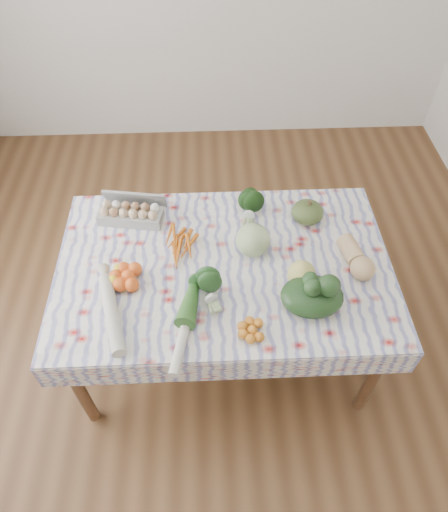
{
  "coord_description": "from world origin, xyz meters",
  "views": [
    {
      "loc": [
        -0.06,
        -1.43,
        2.51
      ],
      "look_at": [
        0.0,
        0.0,
        0.82
      ],
      "focal_mm": 32.0,
      "sensor_mm": 36.0,
      "label": 1
    }
  ],
  "objects": [
    {
      "name": "egg_carton",
      "position": [
        -0.48,
        0.32,
        0.81
      ],
      "size": [
        0.36,
        0.19,
        0.09
      ],
      "primitive_type": "cube",
      "rotation": [
        0.0,
        0.0,
        -0.15
      ],
      "color": "#9A9B96",
      "rests_on": "tablecloth"
    },
    {
      "name": "kabocha_squash",
      "position": [
        0.46,
        0.29,
        0.82
      ],
      "size": [
        0.22,
        0.22,
        0.11
      ],
      "primitive_type": "ellipsoid",
      "rotation": [
        0.0,
        0.0,
        0.4
      ],
      "color": "#465929",
      "rests_on": "tablecloth"
    },
    {
      "name": "mandarin_cluster",
      "position": [
        0.11,
        -0.4,
        0.79
      ],
      "size": [
        0.16,
        0.16,
        0.05
      ],
      "primitive_type": "cube",
      "rotation": [
        0.0,
        0.0,
        -0.03
      ],
      "color": "orange",
      "rests_on": "tablecloth"
    },
    {
      "name": "leek",
      "position": [
        -0.19,
        -0.38,
        0.79
      ],
      "size": [
        0.13,
        0.43,
        0.05
      ],
      "primitive_type": "cylinder",
      "rotation": [
        1.57,
        0.0,
        -0.2
      ],
      "color": "silver",
      "rests_on": "tablecloth"
    },
    {
      "name": "broccoli",
      "position": [
        -0.08,
        -0.19,
        0.82
      ],
      "size": [
        0.19,
        0.19,
        0.11
      ],
      "primitive_type": "ellipsoid",
      "rotation": [
        0.0,
        0.0,
        0.35
      ],
      "color": "#224D1F",
      "rests_on": "tablecloth"
    },
    {
      "name": "orange_cluster",
      "position": [
        -0.46,
        -0.09,
        0.8
      ],
      "size": [
        0.23,
        0.23,
        0.07
      ],
      "primitive_type": "cube",
      "rotation": [
        0.0,
        0.0,
        -0.08
      ],
      "color": "orange",
      "rests_on": "tablecloth"
    },
    {
      "name": "ground",
      "position": [
        0.0,
        0.0,
        0.0
      ],
      "size": [
        4.5,
        4.5,
        0.0
      ],
      "primitive_type": "plane",
      "color": "#56361D",
      "rests_on": "ground"
    },
    {
      "name": "daikon",
      "position": [
        -0.51,
        -0.29,
        0.79
      ],
      "size": [
        0.18,
        0.44,
        0.06
      ],
      "primitive_type": "cylinder",
      "rotation": [
        1.57,
        0.0,
        0.26
      ],
      "color": "beige",
      "rests_on": "tablecloth"
    },
    {
      "name": "kale_bunch",
      "position": [
        0.15,
        0.34,
        0.83
      ],
      "size": [
        0.17,
        0.16,
        0.14
      ],
      "primitive_type": "ellipsoid",
      "rotation": [
        0.0,
        0.0,
        -0.14
      ],
      "color": "black",
      "rests_on": "tablecloth"
    },
    {
      "name": "tablecloth",
      "position": [
        0.0,
        0.0,
        0.76
      ],
      "size": [
        1.66,
        1.06,
        0.01
      ],
      "primitive_type": "cube",
      "color": "white",
      "rests_on": "dining_table"
    },
    {
      "name": "butternut_squash",
      "position": [
        0.64,
        -0.03,
        0.82
      ],
      "size": [
        0.17,
        0.28,
        0.12
      ],
      "primitive_type": "ellipsoid",
      "rotation": [
        0.0,
        0.0,
        0.21
      ],
      "color": "tan",
      "rests_on": "tablecloth"
    },
    {
      "name": "spinach_bag",
      "position": [
        0.39,
        -0.26,
        0.83
      ],
      "size": [
        0.29,
        0.24,
        0.13
      ],
      "primitive_type": "ellipsoid",
      "rotation": [
        0.0,
        0.0,
        0.03
      ],
      "color": "black",
      "rests_on": "tablecloth"
    },
    {
      "name": "carrot_bunch",
      "position": [
        -0.22,
        0.11,
        0.78
      ],
      "size": [
        0.22,
        0.2,
        0.04
      ],
      "primitive_type": "cube",
      "rotation": [
        0.0,
        0.0,
        -0.1
      ],
      "color": "#CB6416",
      "rests_on": "tablecloth"
    },
    {
      "name": "dining_table",
      "position": [
        0.0,
        0.0,
        0.68
      ],
      "size": [
        1.6,
        1.0,
        0.75
      ],
      "color": "brown",
      "rests_on": "ground"
    },
    {
      "name": "grapefruit",
      "position": [
        0.36,
        -0.13,
        0.83
      ],
      "size": [
        0.17,
        0.17,
        0.13
      ],
      "primitive_type": "sphere",
      "rotation": [
        0.0,
        0.0,
        -0.34
      ],
      "color": "#CFC861",
      "rests_on": "tablecloth"
    },
    {
      "name": "cabbage",
      "position": [
        0.15,
        0.07,
        0.85
      ],
      "size": [
        0.19,
        0.19,
        0.17
      ],
      "primitive_type": "sphere",
      "rotation": [
        0.0,
        0.0,
        0.14
      ],
      "color": "#A2C081",
      "rests_on": "tablecloth"
    }
  ]
}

